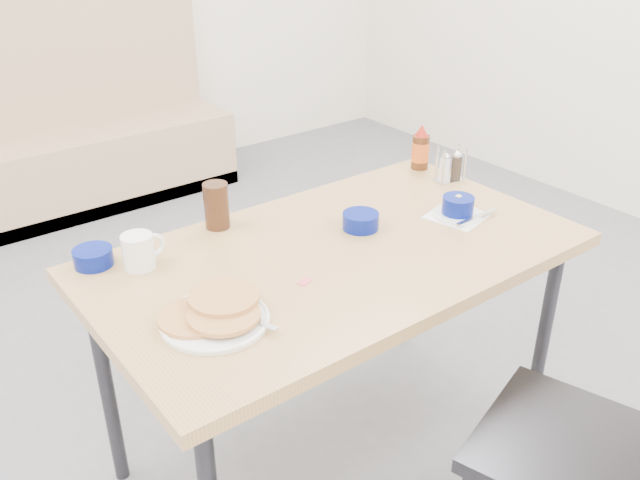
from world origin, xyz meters
TOP-DOWN VIEW (x-y plane):
  - booth_bench at (0.00, 2.78)m, footprint 1.90×0.56m
  - dining_table at (0.00, 0.25)m, footprint 1.40×0.80m
  - diner_chair at (0.18, -0.55)m, footprint 0.54×0.54m
  - pancake_plate at (-0.46, 0.15)m, footprint 0.26×0.27m
  - coffee_mug at (-0.49, 0.50)m, footprint 0.13×0.09m
  - grits_setting at (0.44, 0.19)m, footprint 0.21×0.20m
  - creamer_bowl at (-0.59, 0.59)m, footprint 0.11×0.11m
  - butter_bowl at (0.14, 0.32)m, footprint 0.11×0.11m
  - amber_tumbler at (-0.20, 0.59)m, footprint 0.10×0.10m
  - condiment_caddy at (0.64, 0.41)m, footprint 0.12×0.09m
  - syrup_bottle at (0.64, 0.57)m, footprint 0.06×0.06m
  - sugar_wrapper at (-0.18, 0.16)m, footprint 0.05×0.04m

SIDE VIEW (x-z plane):
  - booth_bench at x=0.00m, z-range -0.26..0.96m
  - diner_chair at x=0.18m, z-range 0.08..1.04m
  - dining_table at x=0.00m, z-range 0.32..1.08m
  - sugar_wrapper at x=-0.18m, z-range 0.76..0.76m
  - pancake_plate at x=-0.46m, z-range 0.76..0.80m
  - creamer_bowl at x=-0.59m, z-range 0.76..0.81m
  - butter_bowl at x=0.14m, z-range 0.76..0.81m
  - grits_setting at x=0.44m, z-range 0.75..0.82m
  - condiment_caddy at x=0.64m, z-range 0.74..0.87m
  - coffee_mug at x=-0.49m, z-range 0.76..0.86m
  - amber_tumbler at x=-0.20m, z-range 0.76..0.90m
  - syrup_bottle at x=0.64m, z-range 0.75..0.92m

